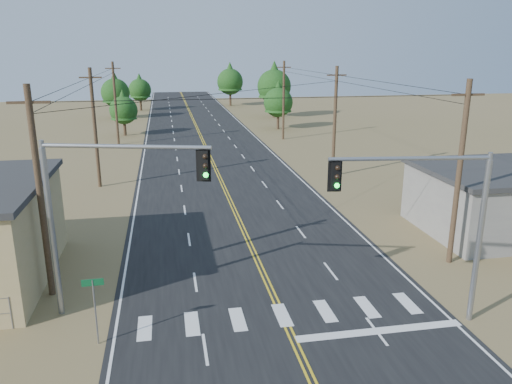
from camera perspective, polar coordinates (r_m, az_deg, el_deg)
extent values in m
cube|color=black|center=(43.11, -3.73, 0.64)|extent=(15.00, 200.00, 0.02)
cylinder|color=gray|center=(23.92, -26.22, -12.29)|extent=(0.06, 0.06, 1.50)
cylinder|color=#4C3826|center=(24.85, -23.43, -0.33)|extent=(0.30, 0.30, 10.00)
cube|color=#4C3826|center=(24.10, -24.54, 9.30)|extent=(1.80, 0.12, 0.12)
cylinder|color=#4C3826|center=(44.15, -17.92, 6.89)|extent=(0.30, 0.30, 10.00)
cube|color=#4C3826|center=(43.74, -18.40, 12.32)|extent=(1.80, 0.12, 0.12)
cylinder|color=#4C3826|center=(63.88, -15.75, 9.67)|extent=(0.30, 0.30, 10.00)
cube|color=#4C3826|center=(63.60, -16.04, 13.43)|extent=(1.80, 0.12, 0.12)
cylinder|color=#4C3826|center=(28.56, 22.17, 1.82)|extent=(0.30, 0.30, 10.00)
cube|color=#4C3826|center=(27.92, 23.08, 10.20)|extent=(1.80, 0.12, 0.12)
cylinder|color=#4C3826|center=(46.34, 8.98, 7.86)|extent=(0.30, 0.30, 10.00)
cube|color=#4C3826|center=(45.95, 9.21, 13.05)|extent=(1.80, 0.12, 0.12)
cylinder|color=#4C3826|center=(65.42, 3.17, 10.37)|extent=(0.30, 0.30, 10.00)
cube|color=#4C3826|center=(65.14, 3.23, 14.05)|extent=(1.80, 0.12, 0.12)
cylinder|color=gray|center=(23.17, -22.24, -4.51)|extent=(0.26, 0.26, 7.55)
cylinder|color=gray|center=(22.21, -23.26, 4.66)|extent=(0.19, 0.19, 0.65)
cylinder|color=gray|center=(20.81, -14.69, 5.05)|extent=(6.81, 1.95, 0.17)
cube|color=black|center=(20.15, -5.97, 3.11)|extent=(0.45, 0.41, 1.19)
sphere|color=black|center=(19.89, -5.82, 4.06)|extent=(0.22, 0.22, 0.22)
sphere|color=black|center=(19.97, -5.79, 3.00)|extent=(0.22, 0.22, 0.22)
sphere|color=#0CE533|center=(20.06, -5.76, 1.95)|extent=(0.22, 0.22, 0.22)
cylinder|color=gray|center=(23.02, 24.11, -5.38)|extent=(0.25, 0.25, 7.16)
cylinder|color=gray|center=(22.06, 25.16, 3.34)|extent=(0.18, 0.18, 0.61)
cylinder|color=gray|center=(20.69, 17.18, 3.69)|extent=(6.50, 0.97, 0.16)
cube|color=black|center=(20.00, 9.05, 1.85)|extent=(0.39, 0.35, 1.13)
sphere|color=black|center=(19.76, 9.33, 2.73)|extent=(0.20, 0.20, 0.20)
sphere|color=black|center=(19.84, 9.29, 1.72)|extent=(0.20, 0.20, 0.20)
sphere|color=#0CE533|center=(19.94, 9.24, 0.73)|extent=(0.20, 0.20, 0.20)
cylinder|color=gray|center=(21.26, -17.87, -12.95)|extent=(0.07, 0.07, 2.81)
cube|color=#0B5228|center=(20.68, -18.18, -9.80)|extent=(0.84, 0.06, 0.28)
cylinder|color=#3F2D1E|center=(71.00, -14.77, 7.17)|extent=(0.40, 0.40, 2.25)
cone|color=#1B4112|center=(70.61, -14.95, 9.67)|extent=(3.51, 3.51, 4.01)
sphere|color=#1B4112|center=(70.70, -14.91, 9.02)|extent=(3.76, 3.76, 3.76)
cylinder|color=#3F2D1E|center=(89.07, -15.64, 9.00)|extent=(0.40, 0.40, 2.84)
cone|color=#1B4112|center=(88.71, -15.83, 11.53)|extent=(4.42, 4.42, 5.05)
sphere|color=#1B4112|center=(88.79, -15.78, 10.87)|extent=(4.74, 4.74, 4.74)
cylinder|color=#3F2D1E|center=(100.01, -13.04, 9.80)|extent=(0.43, 0.43, 2.54)
cone|color=#1B4112|center=(99.71, -13.17, 11.81)|extent=(3.95, 3.95, 4.51)
sphere|color=#1B4112|center=(99.78, -13.13, 11.29)|extent=(4.23, 4.23, 4.23)
cylinder|color=#3F2D1E|center=(74.49, 2.53, 8.19)|extent=(0.39, 0.39, 2.56)
cone|color=#1B4112|center=(74.09, 2.56, 10.91)|extent=(3.97, 3.97, 4.54)
sphere|color=#1B4112|center=(74.18, 2.55, 10.20)|extent=(4.26, 4.26, 4.26)
cylinder|color=#3F2D1E|center=(87.48, 2.06, 9.66)|extent=(0.48, 0.48, 3.45)
cone|color=#1B4112|center=(87.08, 2.09, 12.79)|extent=(5.36, 5.36, 6.13)
sphere|color=#1B4112|center=(87.16, 2.09, 11.97)|extent=(5.74, 5.74, 5.74)
cylinder|color=#3F2D1E|center=(105.95, -2.96, 10.69)|extent=(0.46, 0.46, 3.21)
cone|color=#1B4112|center=(105.63, -2.99, 13.10)|extent=(4.99, 4.99, 5.70)
sphere|color=#1B4112|center=(105.70, -2.98, 12.47)|extent=(5.35, 5.35, 5.35)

